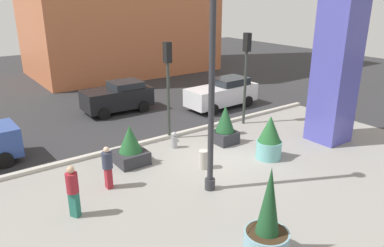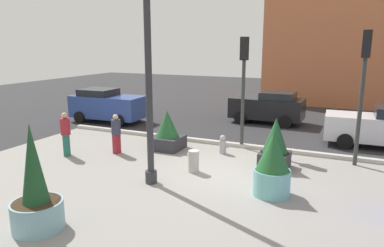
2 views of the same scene
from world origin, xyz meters
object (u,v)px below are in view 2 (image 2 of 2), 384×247
object	(u,v)px
lamp_post	(148,69)
traffic_light_far_side	(244,75)
car_far_lane	(107,105)
pedestrian_by_curb	(116,132)
potted_plant_near_left	(272,166)
car_curb_west	(268,107)
fire_hydrant	(223,145)
potted_plant_near_right	(36,194)
concrete_bollard	(194,161)
potted_plant_mid_plaza	(167,132)
traffic_light_corner	(363,76)
potted_plant_by_pillar	(275,145)
pedestrian_on_sidewalk	(66,132)

from	to	relation	value
lamp_post	traffic_light_far_side	bearing A→B (deg)	73.82
car_far_lane	pedestrian_by_curb	distance (m)	6.16
potted_plant_near_left	car_curb_west	xyz separation A→B (m)	(-2.25, 9.54, 0.01)
potted_plant_near_left	car_far_lane	size ratio (longest dim) A/B	0.45
lamp_post	fire_hydrant	size ratio (longest dim) A/B	9.56
potted_plant_near_right	concrete_bollard	xyz separation A→B (m)	(1.73, 4.95, -0.49)
fire_hydrant	potted_plant_mid_plaza	bearing A→B (deg)	-171.95
pedestrian_by_curb	car_far_lane	bearing A→B (deg)	130.25
fire_hydrant	traffic_light_corner	world-z (taller)	traffic_light_corner
potted_plant_by_pillar	pedestrian_by_curb	bearing A→B (deg)	-172.28
car_curb_west	potted_plant_near_left	bearing A→B (deg)	-76.72
traffic_light_corner	car_far_lane	world-z (taller)	traffic_light_corner
traffic_light_corner	fire_hydrant	bearing A→B (deg)	-172.41
fire_hydrant	traffic_light_far_side	bearing A→B (deg)	68.76
car_far_lane	potted_plant_mid_plaza	bearing A→B (deg)	-31.38
concrete_bollard	pedestrian_on_sidewalk	world-z (taller)	pedestrian_on_sidewalk
car_far_lane	traffic_light_corner	bearing A→B (deg)	-10.92
potted_plant_by_pillar	pedestrian_by_curb	size ratio (longest dim) A/B	1.14
concrete_bollard	car_far_lane	bearing A→B (deg)	144.52
lamp_post	potted_plant_near_left	distance (m)	4.48
lamp_post	potted_plant_near_left	world-z (taller)	lamp_post
potted_plant_near_left	traffic_light_corner	xyz separation A→B (m)	(2.15, 3.80, 2.28)
potted_plant_near_right	potted_plant_near_left	bearing A→B (deg)	42.69
concrete_bollard	pedestrian_by_curb	world-z (taller)	pedestrian_by_curb
potted_plant_by_pillar	car_curb_west	xyz separation A→B (m)	(-1.86, 7.22, 0.04)
potted_plant_near_right	concrete_bollard	world-z (taller)	potted_plant_near_right
potted_plant_mid_plaza	fire_hydrant	xyz separation A→B (m)	(2.27, 0.32, -0.33)
lamp_post	pedestrian_on_sidewalk	distance (m)	5.18
potted_plant_mid_plaza	potted_plant_near_right	world-z (taller)	potted_plant_near_right
potted_plant_near_right	pedestrian_by_curb	distance (m)	5.96
car_far_lane	pedestrian_by_curb	world-z (taller)	car_far_lane
concrete_bollard	car_far_lane	distance (m)	9.33
traffic_light_far_side	car_far_lane	xyz separation A→B (m)	(-8.21, 1.93, -2.10)
traffic_light_corner	concrete_bollard	bearing A→B (deg)	-148.67
potted_plant_near_right	concrete_bollard	distance (m)	5.27
potted_plant_by_pillar	car_far_lane	size ratio (longest dim) A/B	0.44
traffic_light_corner	pedestrian_by_curb	distance (m)	9.12
fire_hydrant	car_curb_west	bearing A→B (deg)	87.09
potted_plant_mid_plaza	fire_hydrant	size ratio (longest dim) A/B	2.14
potted_plant_near_left	potted_plant_near_right	xyz separation A→B (m)	(-4.50, -4.15, -0.00)
car_curb_west	pedestrian_by_curb	bearing A→B (deg)	-117.22
potted_plant_near_left	potted_plant_by_pillar	distance (m)	2.35
potted_plant_near_right	car_curb_west	world-z (taller)	potted_plant_near_right
concrete_bollard	pedestrian_by_curb	size ratio (longest dim) A/B	0.48
potted_plant_by_pillar	car_curb_west	size ratio (longest dim) A/B	0.46
potted_plant_near_left	potted_plant_by_pillar	xyz separation A→B (m)	(-0.39, 2.32, -0.03)
potted_plant_mid_plaza	traffic_light_corner	xyz separation A→B (m)	(6.99, 0.95, 2.45)
traffic_light_corner	pedestrian_by_curb	size ratio (longest dim) A/B	2.98
potted_plant_mid_plaza	pedestrian_by_curb	size ratio (longest dim) A/B	1.03
potted_plant_near_left	fire_hydrant	xyz separation A→B (m)	(-2.58, 3.17, -0.50)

